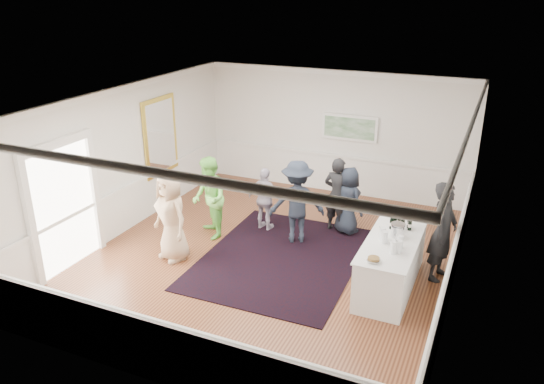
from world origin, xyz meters
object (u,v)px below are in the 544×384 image
at_px(bartender, 443,232).
at_px(guest_tan, 171,217).
at_px(nut_bowl, 374,260).
at_px(guest_green, 209,198).
at_px(guest_navy, 348,200).
at_px(guest_dark_b, 337,195).
at_px(guest_dark_a, 297,202).
at_px(serving_table, 391,263).
at_px(guest_lilac, 265,199).
at_px(ice_bucket, 398,231).

height_order(bartender, guest_tan, bartender).
bearing_deg(nut_bowl, guest_green, 159.96).
bearing_deg(guest_navy, guest_tan, 73.90).
relative_size(guest_green, nut_bowl, 7.81).
xyz_separation_m(guest_tan, guest_dark_b, (2.60, 2.55, -0.06)).
bearing_deg(guest_dark_b, guest_dark_a, 61.50).
distance_m(guest_green, nut_bowl, 4.16).
relative_size(guest_green, guest_navy, 1.18).
bearing_deg(bartender, serving_table, 144.67).
bearing_deg(guest_lilac, guest_dark_b, -151.63).
bearing_deg(bartender, nut_bowl, 164.38).
xyz_separation_m(serving_table, guest_dark_b, (-1.61, 1.86, 0.37)).
height_order(guest_green, guest_lilac, guest_green).
distance_m(guest_tan, guest_lilac, 2.29).
bearing_deg(ice_bucket, serving_table, -107.13).
bearing_deg(guest_dark_a, guest_green, -8.45).
relative_size(guest_dark_b, guest_navy, 1.12).
bearing_deg(guest_tan, nut_bowl, 18.76).
xyz_separation_m(bartender, ice_bucket, (-0.73, -0.55, 0.12)).
bearing_deg(guest_dark_a, ice_bucket, 133.47).
relative_size(bartender, guest_tan, 1.04).
height_order(guest_dark_a, guest_dark_b, guest_dark_a).
distance_m(bartender, ice_bucket, 0.92).
distance_m(bartender, nut_bowl, 1.86).
bearing_deg(bartender, guest_tan, 118.48).
relative_size(serving_table, guest_lilac, 1.64).
distance_m(guest_dark_a, guest_dark_b, 1.04).
xyz_separation_m(guest_dark_a, guest_dark_b, (0.62, 0.84, -0.05)).
height_order(bartender, guest_green, bartender).
bearing_deg(serving_table, guest_lilac, 157.40).
bearing_deg(bartender, guest_dark_a, 96.61).
xyz_separation_m(guest_navy, nut_bowl, (1.24, -2.82, 0.23)).
height_order(guest_dark_a, nut_bowl, guest_dark_a).
relative_size(serving_table, guest_dark_b, 1.38).
height_order(guest_tan, ice_bucket, guest_tan).
bearing_deg(guest_dark_b, serving_table, 138.68).
height_order(guest_green, guest_dark_b, guest_green).
distance_m(serving_table, nut_bowl, 1.09).
xyz_separation_m(ice_bucket, nut_bowl, (-0.17, -1.09, -0.08)).
distance_m(guest_lilac, guest_dark_b, 1.58).
distance_m(guest_dark_b, nut_bowl, 3.18).
distance_m(bartender, guest_dark_a, 3.01).
bearing_deg(serving_table, guest_green, 173.29).
xyz_separation_m(bartender, guest_navy, (-2.13, 1.19, -0.19)).
xyz_separation_m(guest_green, guest_dark_a, (1.80, 0.54, 0.01)).
xyz_separation_m(serving_table, guest_green, (-4.03, 0.47, 0.42)).
bearing_deg(guest_tan, serving_table, 31.71).
bearing_deg(guest_green, bartender, 49.19).
bearing_deg(ice_bucket, nut_bowl, -98.65).
distance_m(bartender, guest_dark_b, 2.66).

